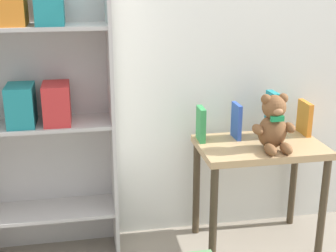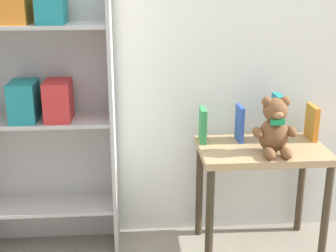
% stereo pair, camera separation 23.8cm
% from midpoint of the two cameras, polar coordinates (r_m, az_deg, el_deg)
% --- Properties ---
extents(wall_back, '(4.80, 0.06, 2.50)m').
position_cam_midpoint_polar(wall_back, '(2.54, 2.57, 13.63)').
color(wall_back, silver).
rests_on(wall_back, ground_plane).
extents(bookshelf_side, '(0.71, 0.28, 1.48)m').
position_cam_midpoint_polar(bookshelf_side, '(2.42, -18.15, 2.80)').
color(bookshelf_side, '#BCB7B2').
rests_on(bookshelf_side, ground_plane).
extents(display_table, '(0.65, 0.41, 0.60)m').
position_cam_midpoint_polar(display_table, '(2.51, 8.41, -4.30)').
color(display_table, tan).
rests_on(display_table, ground_plane).
extents(teddy_bear, '(0.22, 0.20, 0.29)m').
position_cam_midpoint_polar(teddy_bear, '(2.37, 9.98, 0.15)').
color(teddy_bear, brown).
rests_on(teddy_bear, display_table).
extents(book_standing_green, '(0.03, 0.12, 0.18)m').
position_cam_midpoint_polar(book_standing_green, '(2.47, 1.29, 0.19)').
color(book_standing_green, '#33934C').
rests_on(book_standing_green, display_table).
extents(book_standing_blue, '(0.02, 0.12, 0.19)m').
position_cam_midpoint_polar(book_standing_blue, '(2.52, 5.68, 0.56)').
color(book_standing_blue, '#2D51B7').
rests_on(book_standing_blue, display_table).
extents(book_standing_teal, '(0.04, 0.11, 0.25)m').
position_cam_midpoint_polar(book_standing_teal, '(2.56, 9.96, 1.38)').
color(book_standing_teal, teal).
rests_on(book_standing_teal, display_table).
extents(book_standing_orange, '(0.03, 0.14, 0.18)m').
position_cam_midpoint_polar(book_standing_orange, '(2.65, 13.89, 0.94)').
color(book_standing_orange, orange).
rests_on(book_standing_orange, display_table).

